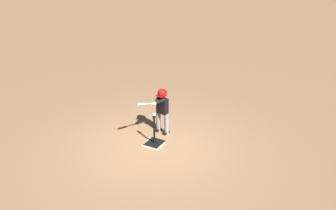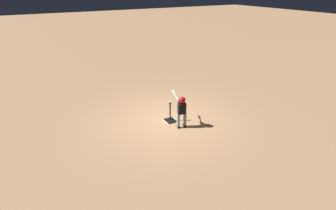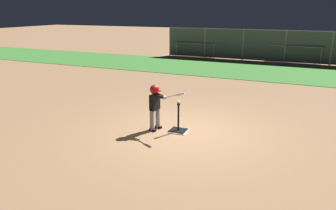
% 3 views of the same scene
% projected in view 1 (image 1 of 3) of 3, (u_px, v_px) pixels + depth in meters
% --- Properties ---
extents(ground_plane, '(90.00, 90.00, 0.00)m').
position_uv_depth(ground_plane, '(153.00, 148.00, 9.44)').
color(ground_plane, '#99704C').
extents(home_plate, '(0.48, 0.48, 0.02)m').
position_uv_depth(home_plate, '(154.00, 144.00, 9.59)').
color(home_plate, white).
rests_on(home_plate, ground_plane).
extents(batting_tee, '(0.42, 0.38, 0.76)m').
position_uv_depth(batting_tee, '(154.00, 140.00, 9.56)').
color(batting_tee, black).
rests_on(batting_tee, ground_plane).
extents(batter_child, '(1.02, 0.39, 1.21)m').
position_uv_depth(batter_child, '(161.00, 106.00, 9.80)').
color(batter_child, gray).
rests_on(batter_child, ground_plane).
extents(baseball, '(0.07, 0.07, 0.07)m').
position_uv_depth(baseball, '(154.00, 115.00, 9.27)').
color(baseball, white).
rests_on(baseball, batting_tee).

